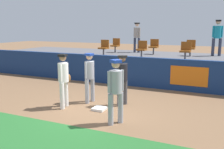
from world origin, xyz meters
TOP-DOWN VIEW (x-y plane):
  - ground_plane at (0.00, 0.00)m, footprint 60.00×60.00m
  - grass_foreground_strip at (0.00, -2.81)m, footprint 18.00×2.80m
  - first_base at (0.20, 0.08)m, footprint 0.40×0.40m
  - player_fielder_home at (-0.99, -0.15)m, footprint 0.40×0.58m
  - player_runner_visitor at (-0.50, 0.72)m, footprint 0.38×0.49m
  - player_coach_visitor at (1.15, -0.77)m, footprint 0.47×0.47m
  - player_umpire at (0.68, 0.88)m, footprint 0.42×0.46m
  - field_wall at (0.01, 3.76)m, footprint 18.00×0.26m
  - bleacher_platform at (0.00, 6.33)m, footprint 18.00×4.80m
  - seat_back_center at (0.10, 7.00)m, footprint 0.47×0.44m
  - seat_back_right at (2.08, 7.00)m, footprint 0.46×0.44m
  - seat_front_left at (-2.14, 5.20)m, footprint 0.45×0.44m
  - seat_front_right at (2.09, 5.20)m, footprint 0.47×0.44m
  - seat_back_left at (-2.25, 7.00)m, footprint 0.45×0.44m
  - seat_front_center at (-0.03, 5.20)m, footprint 0.44×0.44m
  - spectator_hooded at (-1.11, 7.57)m, footprint 0.46×0.43m
  - spectator_capped at (3.33, 7.54)m, footprint 0.52×0.41m

SIDE VIEW (x-z plane):
  - ground_plane at x=0.00m, z-range 0.00..0.00m
  - grass_foreground_strip at x=0.00m, z-range 0.00..0.01m
  - first_base at x=0.20m, z-range 0.00..0.08m
  - bleacher_platform at x=0.00m, z-range 0.00..1.13m
  - field_wall at x=0.01m, z-range 0.00..1.33m
  - player_umpire at x=0.68m, z-range 0.14..1.85m
  - player_runner_visitor at x=-0.50m, z-range 0.14..1.89m
  - player_fielder_home at x=-0.99m, z-range 0.14..1.93m
  - player_coach_visitor at x=1.15m, z-range 0.14..1.94m
  - seat_front_center at x=-0.03m, z-range 1.18..2.02m
  - seat_back_left at x=-2.25m, z-range 1.18..2.02m
  - seat_front_left at x=-2.14m, z-range 1.18..2.02m
  - seat_back_right at x=2.08m, z-range 1.18..2.02m
  - seat_front_right at x=2.09m, z-range 1.19..2.03m
  - seat_back_center at x=0.10m, z-range 1.19..2.03m
  - spectator_hooded at x=-1.11m, z-range 1.27..3.03m
  - spectator_capped at x=3.33m, z-range 1.28..3.16m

